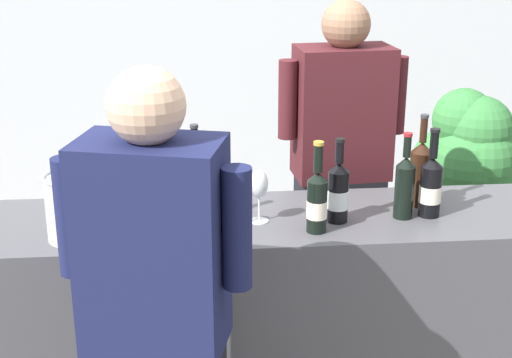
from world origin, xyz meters
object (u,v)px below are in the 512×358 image
(wine_bottle_1, at_px, (139,207))
(wine_bottle_7, at_px, (195,178))
(person_guest, at_px, (159,358))
(wine_bottle_5, at_px, (431,186))
(wine_bottle_9, at_px, (420,172))
(wine_bottle_6, at_px, (405,185))
(wine_bottle_8, at_px, (190,190))
(ice_bucket, at_px, (75,206))
(wine_bottle_0, at_px, (338,192))
(wine_bottle_2, at_px, (144,184))
(wine_bottle_4, at_px, (317,200))
(potted_shrub, at_px, (466,169))
(wine_bottle_3, at_px, (191,209))
(wine_glass, at_px, (259,186))
(person_server, at_px, (339,196))

(wine_bottle_1, bearing_deg, wine_bottle_7, 55.17)
(wine_bottle_1, distance_m, person_guest, 0.58)
(wine_bottle_5, distance_m, wine_bottle_9, 0.11)
(wine_bottle_6, bearing_deg, wine_bottle_8, 178.50)
(wine_bottle_5, height_order, ice_bucket, wine_bottle_5)
(wine_bottle_8, height_order, person_guest, person_guest)
(wine_bottle_0, relative_size, ice_bucket, 1.36)
(wine_bottle_2, distance_m, wine_bottle_9, 1.03)
(wine_bottle_4, height_order, wine_bottle_6, wine_bottle_4)
(wine_bottle_7, height_order, wine_bottle_8, wine_bottle_8)
(wine_bottle_9, height_order, potted_shrub, wine_bottle_9)
(wine_bottle_8, xyz_separation_m, potted_shrub, (1.49, 1.20, -0.37))
(wine_bottle_1, height_order, wine_bottle_3, wine_bottle_1)
(wine_bottle_2, xyz_separation_m, wine_bottle_3, (0.17, -0.23, -0.01))
(wine_bottle_8, height_order, potted_shrub, wine_bottle_8)
(wine_bottle_7, bearing_deg, wine_bottle_3, -93.89)
(wine_bottle_9, relative_size, ice_bucket, 1.55)
(wine_glass, height_order, potted_shrub, wine_glass)
(wine_bottle_1, bearing_deg, wine_bottle_8, 34.85)
(wine_bottle_4, bearing_deg, wine_glass, 151.10)
(wine_bottle_1, relative_size, ice_bucket, 1.38)
(wine_bottle_4, distance_m, wine_bottle_6, 0.35)
(wine_bottle_1, xyz_separation_m, wine_bottle_9, (1.04, 0.22, 0.02))
(wine_bottle_1, relative_size, potted_shrub, 0.28)
(wine_bottle_0, height_order, wine_bottle_4, wine_bottle_4)
(wine_bottle_3, relative_size, wine_bottle_8, 0.88)
(wine_bottle_6, distance_m, wine_glass, 0.53)
(wine_bottle_6, bearing_deg, wine_glass, 179.29)
(wine_bottle_0, xyz_separation_m, ice_bucket, (-0.92, -0.06, 0.00))
(wine_bottle_0, bearing_deg, person_guest, -136.28)
(wine_bottle_7, xyz_separation_m, ice_bucket, (-0.41, -0.25, 0.00))
(potted_shrub, bearing_deg, wine_bottle_6, -120.31)
(wine_bottle_0, xyz_separation_m, person_guest, (-0.63, -0.60, -0.26))
(wine_bottle_7, bearing_deg, wine_bottle_9, -4.28)
(wine_bottle_1, xyz_separation_m, wine_glass, (0.42, 0.11, 0.02))
(wine_bottle_2, bearing_deg, wine_bottle_3, -54.38)
(wine_bottle_4, distance_m, wine_bottle_8, 0.45)
(ice_bucket, bearing_deg, wine_bottle_4, -1.51)
(wine_bottle_2, xyz_separation_m, wine_bottle_4, (0.60, -0.21, -0.00))
(person_server, bearing_deg, wine_bottle_8, -139.48)
(person_server, bearing_deg, wine_bottle_6, -78.88)
(wine_bottle_1, distance_m, wine_bottle_7, 0.34)
(wine_bottle_4, relative_size, wine_bottle_7, 1.02)
(wine_bottle_5, xyz_separation_m, potted_shrub, (0.61, 1.21, -0.36))
(wine_bottle_2, bearing_deg, person_server, 29.47)
(potted_shrub, bearing_deg, wine_bottle_4, -128.50)
(wine_bottle_2, height_order, wine_bottle_7, wine_bottle_7)
(potted_shrub, bearing_deg, wine_bottle_0, -127.85)
(wine_bottle_1, xyz_separation_m, wine_bottle_7, (0.19, 0.28, -0.00))
(wine_bottle_3, distance_m, wine_bottle_4, 0.44)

